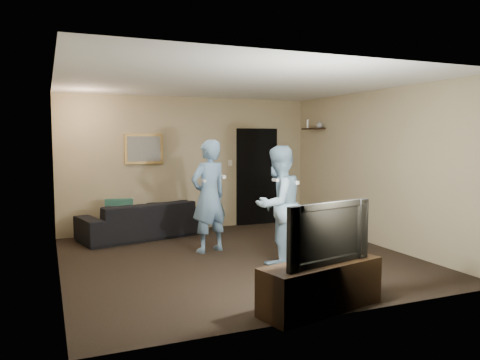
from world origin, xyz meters
name	(u,v)px	position (x,y,z in m)	size (l,w,h in m)	color
ground	(238,258)	(0.00, 0.00, 0.00)	(5.00, 5.00, 0.00)	black
ceiling	(238,83)	(0.00, 0.00, 2.60)	(5.00, 5.00, 0.04)	silver
wall_back	(190,164)	(0.00, 2.50, 1.30)	(5.00, 0.04, 2.60)	tan
wall_front	(333,188)	(0.00, -2.50, 1.30)	(5.00, 0.04, 2.60)	tan
wall_left	(56,177)	(-2.50, 0.00, 1.30)	(0.04, 5.00, 2.60)	tan
wall_right	(375,168)	(2.50, 0.00, 1.30)	(0.04, 5.00, 2.60)	tan
sofa	(143,220)	(-1.02, 2.04, 0.33)	(2.24, 0.87, 0.65)	black
throw_pillow	(119,213)	(-1.44, 2.04, 0.48)	(0.49, 0.15, 0.49)	#164439
painting_frame	(144,149)	(-0.90, 2.48, 1.60)	(0.72, 0.05, 0.57)	olive
painting_canvas	(144,149)	(-0.90, 2.45, 1.60)	(0.62, 0.01, 0.47)	slate
doorway	(257,177)	(1.45, 2.47, 1.00)	(0.90, 0.06, 2.00)	black
light_switch	(230,163)	(0.85, 2.48, 1.30)	(0.08, 0.02, 0.12)	silver
wall_shelf	(313,129)	(2.39, 1.80, 1.99)	(0.20, 0.60, 0.03)	black
shelf_vase	(320,124)	(2.39, 1.57, 2.07)	(0.13, 0.13, 0.14)	#AAAAAF
shelf_figurine	(308,124)	(2.39, 2.02, 2.09)	(0.06, 0.06, 0.18)	silver
tv_console	(321,286)	(0.01, -2.29, 0.25)	(1.41, 0.45, 0.50)	black
television	(322,232)	(0.01, -2.29, 0.82)	(1.12, 0.15, 0.64)	black
wii_player_left	(209,196)	(-0.26, 0.56, 0.89)	(0.75, 0.60, 1.78)	#6A91B9
wii_player_right	(278,205)	(0.44, -0.47, 0.85)	(1.00, 0.89, 1.69)	#99C1DE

